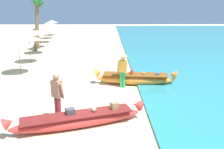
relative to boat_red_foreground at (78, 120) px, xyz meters
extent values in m
plane|color=beige|center=(0.17, 1.12, -0.27)|extent=(80.00, 80.00, 0.00)
ellipsoid|color=red|center=(-0.01, 0.00, -0.04)|extent=(4.43, 2.00, 0.45)
cone|color=red|center=(-2.07, -0.67, 0.24)|extent=(0.51, 0.51, 0.48)
cone|color=red|center=(2.05, 0.66, 0.24)|extent=(0.51, 0.51, 0.48)
cube|color=maroon|center=(-0.01, 0.00, 0.19)|extent=(3.76, 1.80, 0.04)
cube|color=#9E754C|center=(1.23, 0.39, 0.32)|extent=(0.32, 0.31, 0.26)
sphere|color=tan|center=(0.52, 0.19, 0.28)|extent=(0.18, 0.18, 0.18)
cube|color=#424247|center=(-0.26, 0.01, 0.29)|extent=(0.37, 0.36, 0.21)
ellipsoid|color=orange|center=(2.41, 4.59, 0.00)|extent=(3.95, 1.26, 0.53)
cone|color=orange|center=(0.53, 4.81, 0.31)|extent=(0.49, 0.54, 0.56)
cone|color=orange|center=(4.28, 4.37, 0.31)|extent=(0.49, 0.54, 0.56)
cube|color=brown|center=(2.41, 4.59, 0.26)|extent=(3.33, 1.21, 0.04)
cylinder|color=#386699|center=(3.53, 4.44, 0.31)|extent=(0.23, 0.23, 0.10)
sphere|color=tan|center=(2.83, 4.55, 0.34)|extent=(0.16, 0.16, 0.16)
cylinder|color=#B74C38|center=(2.23, 4.53, 0.39)|extent=(0.17, 0.17, 0.25)
cylinder|color=#B74C38|center=(1.63, 4.67, 0.31)|extent=(0.19, 0.19, 0.10)
cylinder|color=green|center=(1.80, 4.09, 0.13)|extent=(0.14, 0.14, 0.79)
cylinder|color=green|center=(1.67, 4.14, 0.13)|extent=(0.14, 0.14, 0.79)
cube|color=gold|center=(1.73, 4.11, 0.82)|extent=(0.42, 0.34, 0.59)
cylinder|color=beige|center=(1.94, 4.01, 0.77)|extent=(0.16, 0.22, 0.53)
cylinder|color=beige|center=(1.51, 4.19, 0.77)|extent=(0.16, 0.22, 0.53)
sphere|color=beige|center=(1.73, 4.11, 1.23)|extent=(0.22, 0.22, 0.22)
cylinder|color=tan|center=(1.73, 4.11, 1.31)|extent=(0.44, 0.44, 0.02)
cone|color=tan|center=(1.73, 4.11, 1.38)|extent=(0.26, 0.26, 0.12)
cylinder|color=#B2383D|center=(-0.85, 0.64, 0.16)|extent=(0.14, 0.14, 0.85)
cylinder|color=#B2383D|center=(-0.73, 0.56, 0.16)|extent=(0.14, 0.14, 0.85)
cube|color=#9E7051|center=(-0.79, 0.60, 0.90)|extent=(0.42, 0.39, 0.63)
cylinder|color=#9E7051|center=(-0.96, 0.75, 0.85)|extent=(0.19, 0.22, 0.57)
cylinder|color=#9E7051|center=(-0.59, 0.49, 0.85)|extent=(0.19, 0.22, 0.57)
sphere|color=#9E7051|center=(-0.79, 0.60, 1.33)|extent=(0.22, 0.22, 0.22)
cylinder|color=#8E6B47|center=(-4.13, 6.73, 0.68)|extent=(0.04, 0.04, 1.90)
cone|color=beige|center=(-4.13, 6.73, 1.48)|extent=(1.60, 1.60, 0.32)
cylinder|color=#8E6B47|center=(-4.36, 9.62, 0.68)|extent=(0.04, 0.04, 1.90)
cone|color=beige|center=(-4.36, 9.62, 1.48)|extent=(1.60, 1.60, 0.32)
cylinder|color=#8E6B47|center=(-4.71, 12.79, 0.68)|extent=(0.04, 0.04, 1.90)
cone|color=beige|center=(-4.71, 12.79, 1.48)|extent=(1.60, 1.60, 0.32)
cylinder|color=#8E6B47|center=(-5.23, 15.79, 0.68)|extent=(0.04, 0.04, 1.90)
cone|color=beige|center=(-5.23, 15.79, 1.48)|extent=(1.60, 1.60, 0.32)
cylinder|color=#8E6B47|center=(-5.32, 18.71, 0.68)|extent=(0.04, 0.04, 1.90)
cone|color=beige|center=(-5.32, 18.71, 1.48)|extent=(1.60, 1.60, 0.32)
cylinder|color=#8E6B47|center=(-5.67, 21.77, 0.68)|extent=(0.04, 0.04, 1.90)
cone|color=beige|center=(-5.67, 21.77, 1.48)|extent=(1.60, 1.60, 0.32)
cylinder|color=#8E6B47|center=(-5.95, 24.67, 0.68)|extent=(0.04, 0.04, 1.90)
cone|color=beige|center=(-5.95, 24.67, 1.48)|extent=(1.60, 1.60, 0.32)
cylinder|color=brown|center=(-4.95, 13.96, 2.01)|extent=(0.88, 0.28, 4.58)
cone|color=#287033|center=(-4.55, 13.53, 3.98)|extent=(0.70, 1.55, 1.19)
cylinder|color=brown|center=(-5.24, 15.18, 2.03)|extent=(0.43, 0.28, 4.61)
camera|label=1|loc=(1.00, -7.84, 3.81)|focal=40.74mm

